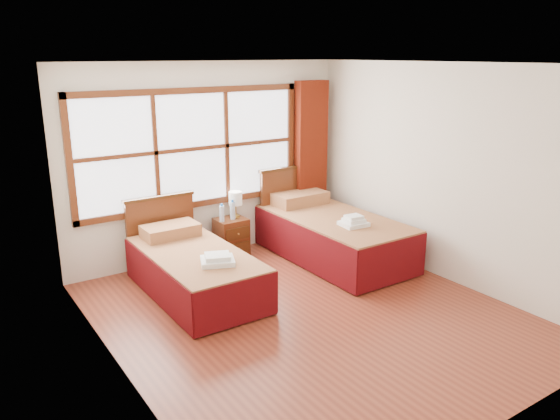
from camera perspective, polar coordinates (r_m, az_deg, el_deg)
floor at (r=5.96m, az=2.97°, el=-10.83°), size 4.50×4.50×0.00m
ceiling at (r=5.31m, az=3.39°, el=15.05°), size 4.50×4.50×0.00m
wall_back at (r=7.37m, az=-7.46°, el=5.05°), size 4.00×0.00×4.00m
wall_left at (r=4.62m, az=-17.10°, el=-2.23°), size 0.00×4.50×4.50m
wall_right at (r=6.86m, az=16.67°, el=3.68°), size 0.00×4.50×4.50m
window at (r=7.19m, az=-9.17°, el=6.33°), size 3.16×0.06×1.56m
curtain at (r=8.10m, az=3.22°, el=5.23°), size 0.50×0.16×2.30m
bed_left at (r=6.42m, az=-9.04°, el=-6.08°), size 0.99×2.01×0.96m
bed_right at (r=7.42m, az=5.33°, el=-2.49°), size 1.14×2.21×1.11m
nightstand at (r=7.49m, az=-5.10°, el=-2.88°), size 0.40×0.40×0.53m
towels_left at (r=5.92m, az=-6.54°, el=-5.16°), size 0.44×0.42×0.10m
towels_right at (r=6.94m, az=7.70°, el=-1.21°), size 0.35×0.31×0.14m
lamp at (r=7.43m, az=-4.68°, el=1.15°), size 0.18×0.18×0.35m
bottle_near at (r=7.27m, az=-6.10°, el=-0.36°), size 0.06×0.06×0.24m
bottle_far at (r=7.37m, az=-4.97°, el=-0.03°), size 0.07×0.07×0.27m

